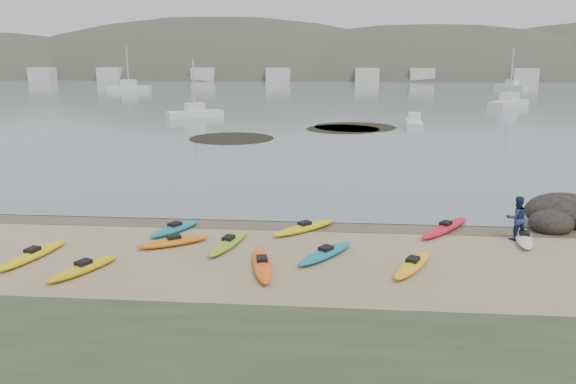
{
  "coord_description": "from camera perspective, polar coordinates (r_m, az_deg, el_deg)",
  "views": [
    {
      "loc": [
        2.23,
        -25.88,
        7.87
      ],
      "look_at": [
        0.0,
        0.0,
        1.5
      ],
      "focal_mm": 35.0,
      "sensor_mm": 36.0,
      "label": 1
    }
  ],
  "objects": [
    {
      "name": "far_town",
      "position": [
        171.03,
        6.32,
        11.73
      ],
      "size": [
        199.0,
        5.0,
        4.0
      ],
      "color": "beige",
      "rests_on": "ground"
    },
    {
      "name": "kelp_mats",
      "position": [
        59.64,
        2.88,
        6.21
      ],
      "size": [
        20.8,
        18.4,
        0.04
      ],
      "color": "black",
      "rests_on": "water"
    },
    {
      "name": "far_hills",
      "position": [
        224.24,
        14.55,
        7.25
      ],
      "size": [
        550.0,
        135.0,
        80.0
      ],
      "color": "#384235",
      "rests_on": "ground"
    },
    {
      "name": "kayaks",
      "position": [
        23.41,
        -1.27,
        -5.43
      ],
      "size": [
        21.49,
        9.76,
        0.34
      ],
      "color": "#FF5C16",
      "rests_on": "ground"
    },
    {
      "name": "wet_sand",
      "position": [
        26.86,
        -0.06,
        -3.25
      ],
      "size": [
        60.0,
        60.0,
        0.0
      ],
      "primitive_type": "plane",
      "color": "brown",
      "rests_on": "ground"
    },
    {
      "name": "water",
      "position": [
        325.99,
        4.64,
        12.36
      ],
      "size": [
        1200.0,
        1200.0,
        0.0
      ],
      "primitive_type": "plane",
      "color": "slate",
      "rests_on": "ground"
    },
    {
      "name": "ground",
      "position": [
        27.15,
        0.0,
        -3.08
      ],
      "size": [
        600.0,
        600.0,
        0.0
      ],
      "primitive_type": "plane",
      "color": "tan",
      "rests_on": "ground"
    },
    {
      "name": "moored_boats",
      "position": [
        104.98,
        3.74,
        9.77
      ],
      "size": [
        94.8,
        81.56,
        1.31
      ],
      "color": "silver",
      "rests_on": "ground"
    },
    {
      "name": "person_east",
      "position": [
        26.31,
        22.23,
        -2.47
      ],
      "size": [
        1.05,
        0.88,
        1.95
      ],
      "primitive_type": "imported",
      "rotation": [
        0.0,
        0.0,
        3.3
      ],
      "color": "navy",
      "rests_on": "ground"
    }
  ]
}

